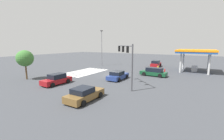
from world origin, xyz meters
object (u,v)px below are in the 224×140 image
object	(u,v)px
traffic_signal_mast	(127,55)
car_3	(156,64)
car_0	(154,72)
fire_hydrant	(165,71)
car_1	(57,79)
car_2	(118,76)
street_light_pole_a	(102,45)
tree_corner_a	(25,58)
pedestrian	(158,69)
car_4	(84,94)

from	to	relation	value
traffic_signal_mast	car_3	distance (m)	21.46
car_0	fire_hydrant	bearing A→B (deg)	-101.29
car_1	car_2	size ratio (longest dim) A/B	0.96
car_3	street_light_pole_a	size ratio (longest dim) A/B	0.50
car_2	tree_corner_a	bearing A→B (deg)	120.21
car_2	fire_hydrant	distance (m)	11.48
car_2	street_light_pole_a	xyz separation A→B (m)	(-12.83, -12.11, 4.95)
car_2	pedestrian	size ratio (longest dim) A/B	2.99
car_0	tree_corner_a	size ratio (longest dim) A/B	1.00
tree_corner_a	car_4	bearing A→B (deg)	81.08
traffic_signal_mast	car_4	xyz separation A→B (m)	(6.89, -1.53, -3.70)
car_3	street_light_pole_a	distance (m)	15.42
traffic_signal_mast	car_3	xyz separation A→B (m)	(-21.11, -1.47, -3.56)
car_1	fire_hydrant	xyz separation A→B (m)	(-17.38, 11.77, -0.29)
car_3	car_4	bearing A→B (deg)	178.52
street_light_pole_a	fire_hydrant	distance (m)	18.60
car_0	tree_corner_a	xyz separation A→B (m)	(13.65, -17.55, 2.77)
traffic_signal_mast	car_1	distance (m)	10.83
car_0	traffic_signal_mast	bearing A→B (deg)	85.29
car_0	car_3	distance (m)	12.36
traffic_signal_mast	car_0	world-z (taller)	traffic_signal_mast
pedestrian	car_2	bearing A→B (deg)	19.62
fire_hydrant	car_4	bearing A→B (deg)	-11.03
car_1	car_3	xyz separation A→B (m)	(-25.18, 7.89, 0.08)
fire_hydrant	tree_corner_a	bearing A→B (deg)	-46.21
car_3	pedestrian	size ratio (longest dim) A/B	3.08
car_1	pedestrian	xyz separation A→B (m)	(-16.98, 10.49, 0.13)
car_0	pedestrian	bearing A→B (deg)	-84.16
car_4	fire_hydrant	bearing A→B (deg)	-11.35
car_2	street_light_pole_a	distance (m)	18.33
car_4	car_0	bearing A→B (deg)	-10.35
car_2	car_1	bearing A→B (deg)	138.99
car_3	pedestrian	world-z (taller)	car_3
traffic_signal_mast	street_light_pole_a	bearing A→B (deg)	-1.56
car_3	fire_hydrant	bearing A→B (deg)	-154.92
traffic_signal_mast	pedestrian	xyz separation A→B (m)	(-12.92, 1.13, -3.50)
car_0	tree_corner_a	distance (m)	22.41
car_0	car_4	distance (m)	16.21
pedestrian	tree_corner_a	size ratio (longest dim) A/B	0.32
traffic_signal_mast	car_0	bearing A→B (deg)	-53.13
car_0	pedestrian	xyz separation A→B (m)	(-3.85, -0.16, 0.09)
car_0	car_1	size ratio (longest dim) A/B	1.09
car_2	street_light_pole_a	world-z (taller)	street_light_pole_a
car_0	car_1	distance (m)	16.91
traffic_signal_mast	car_3	world-z (taller)	traffic_signal_mast
car_4	pedestrian	bearing A→B (deg)	-7.97
car_2	car_4	distance (m)	10.27
car_4	car_3	bearing A→B (deg)	-0.44
traffic_signal_mast	car_2	size ratio (longest dim) A/B	1.27
car_1	car_2	xyz separation A→B (m)	(-7.32, 6.23, -0.07)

